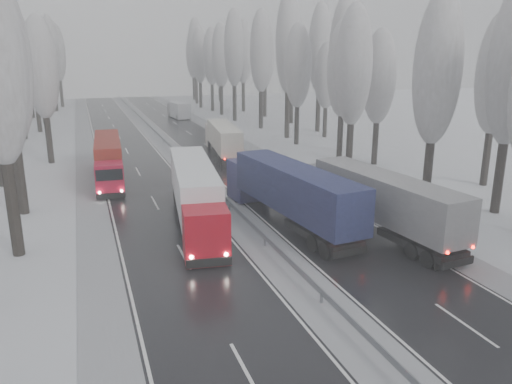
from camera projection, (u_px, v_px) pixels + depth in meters
ground at (364, 346)px, 21.00m from camera, size 260.00×260.00×0.00m
carriageway_right at (252, 176)px, 49.94m from camera, size 7.50×200.00×0.03m
carriageway_left at (145, 185)px, 46.58m from camera, size 7.50×200.00×0.03m
median_slush at (200, 181)px, 48.26m from camera, size 3.00×200.00×0.04m
shoulder_right at (297, 173)px, 51.52m from camera, size 2.40×200.00×0.04m
shoulder_left at (90, 190)px, 45.00m from camera, size 2.40×200.00×0.04m
median_guardrail at (200, 175)px, 48.09m from camera, size 0.12×200.00×0.76m
tree_16 at (437, 71)px, 37.18m from camera, size 3.60×3.60×16.53m
tree_17 at (497, 75)px, 44.07m from camera, size 3.60×3.60×15.54m
tree_18 at (354, 67)px, 47.33m from camera, size 3.60×3.60×16.58m
tree_19 at (379, 78)px, 53.07m from camera, size 3.60×3.60×14.57m
tree_20 at (343, 70)px, 55.95m from camera, size 3.60×3.60×15.71m
tree_21 at (344, 53)px, 59.80m from camera, size 3.60×3.60×18.62m
tree_22 at (298, 67)px, 65.13m from camera, size 3.60×3.60×15.86m
tree_23 at (327, 76)px, 71.17m from camera, size 3.60×3.60×13.55m
tree_24 at (288, 44)px, 69.55m from camera, size 3.60×3.60×20.49m
tree_25 at (320, 49)px, 75.57m from camera, size 3.60×3.60×19.44m
tree_26 at (261, 52)px, 79.05m from camera, size 3.60×3.60×18.78m
tree_27 at (292, 57)px, 85.17m from camera, size 3.60×3.60×17.62m
tree_28 at (234, 49)px, 88.22m from camera, size 3.60×3.60×19.62m
tree_29 at (265, 55)px, 94.47m from camera, size 3.60×3.60×18.11m
tree_30 at (221, 55)px, 97.45m from camera, size 3.60×3.60×17.86m
tree_31 at (243, 53)px, 102.85m from camera, size 3.60×3.60×18.58m
tree_32 at (211, 57)px, 104.39m from camera, size 3.60×3.60×17.33m
tree_33 at (221, 66)px, 109.54m from camera, size 3.60×3.60×14.33m
tree_34 at (199, 56)px, 110.51m from camera, size 3.60×3.60×17.63m
tree_35 at (234, 54)px, 116.98m from camera, size 3.60×3.60×18.25m
tree_36 at (195, 49)px, 119.43m from camera, size 3.60×3.60×20.23m
tree_37 at (219, 59)px, 125.95m from camera, size 3.60×3.60×16.37m
tree_38 at (193, 55)px, 129.95m from camera, size 3.60×3.60×17.97m
tree_39 at (200, 59)px, 134.79m from camera, size 3.60×3.60×16.19m
tree_58 at (6, 65)px, 35.51m from camera, size 3.60×3.60×17.21m
tree_62 at (41, 68)px, 53.50m from camera, size 3.60×3.60×16.04m
tree_64 at (7, 70)px, 60.40m from camera, size 3.60×3.60×15.42m
tree_66 at (17, 69)px, 69.22m from camera, size 3.60×3.60×15.23m
tree_67 at (8, 60)px, 72.09m from camera, size 3.60×3.60×17.09m
tree_68 at (32, 61)px, 75.62m from camera, size 3.60×3.60×16.65m
tree_70 at (38, 59)px, 84.79m from camera, size 3.60×3.60×17.09m
tree_71 at (9, 49)px, 86.47m from camera, size 3.60×3.60×19.61m
tree_72 at (27, 65)px, 92.79m from camera, size 3.60×3.60×15.11m
tree_73 at (12, 58)px, 95.14m from camera, size 3.60×3.60×17.22m
tree_74 at (50, 50)px, 103.05m from camera, size 3.60×3.60×19.68m
tree_75 at (4, 53)px, 103.95m from camera, size 3.60×3.60×18.60m
tree_76 at (57, 53)px, 112.10m from camera, size 3.60×3.60×18.55m
tree_77 at (33, 65)px, 114.67m from camera, size 3.60×3.60×14.32m
tree_78 at (42, 50)px, 116.80m from camera, size 3.60×3.60×19.55m
tree_79 at (31, 57)px, 119.97m from camera, size 3.60×3.60×17.07m
truck_grey_tarp at (374, 197)px, 34.17m from camera, size 4.19×16.35×4.16m
truck_blue_box at (287, 189)px, 35.57m from camera, size 4.53×17.19×4.37m
truck_cream_box at (222, 138)px, 59.17m from camera, size 4.30×15.29×3.89m
box_truck_distant at (179, 110)px, 94.70m from camera, size 3.14×8.22×3.00m
truck_red_white at (195, 191)px, 35.33m from camera, size 4.75×16.82×4.28m
truck_red_red at (108, 156)px, 48.58m from camera, size 3.10×15.08×3.84m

